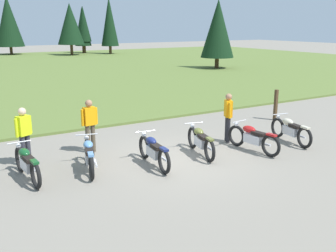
{
  "coord_description": "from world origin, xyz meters",
  "views": [
    {
      "loc": [
        -5.93,
        -9.3,
        3.89
      ],
      "look_at": [
        0.0,
        0.6,
        0.9
      ],
      "focal_mm": 41.94,
      "sensor_mm": 36.0,
      "label": 1
    }
  ],
  "objects_px": {
    "motorcycle_cream": "(290,130)",
    "trail_marker_post": "(276,105)",
    "motorcycle_olive": "(201,141)",
    "rider_in_hivis_vest": "(90,123)",
    "rider_near_row_end": "(24,133)",
    "motorcycle_british_green": "(27,163)",
    "rider_checking_bike": "(228,115)",
    "motorcycle_red": "(253,138)",
    "motorcycle_sky_blue": "(89,155)",
    "motorcycle_navy": "(154,151)"
  },
  "relations": [
    {
      "from": "motorcycle_olive",
      "to": "trail_marker_post",
      "type": "relative_size",
      "value": 1.61
    },
    {
      "from": "rider_checking_bike",
      "to": "trail_marker_post",
      "type": "distance_m",
      "value": 4.04
    },
    {
      "from": "motorcycle_navy",
      "to": "rider_checking_bike",
      "type": "distance_m",
      "value": 3.41
    },
    {
      "from": "motorcycle_british_green",
      "to": "motorcycle_sky_blue",
      "type": "height_order",
      "value": "same"
    },
    {
      "from": "motorcycle_navy",
      "to": "rider_near_row_end",
      "type": "distance_m",
      "value": 3.67
    },
    {
      "from": "trail_marker_post",
      "to": "rider_in_hivis_vest",
      "type": "bearing_deg",
      "value": -179.12
    },
    {
      "from": "motorcycle_british_green",
      "to": "motorcycle_red",
      "type": "distance_m",
      "value": 6.72
    },
    {
      "from": "motorcycle_red",
      "to": "motorcycle_sky_blue",
      "type": "bearing_deg",
      "value": 168.35
    },
    {
      "from": "motorcycle_sky_blue",
      "to": "motorcycle_red",
      "type": "bearing_deg",
      "value": -11.65
    },
    {
      "from": "motorcycle_red",
      "to": "motorcycle_olive",
      "type": "bearing_deg",
      "value": 160.13
    },
    {
      "from": "motorcycle_british_green",
      "to": "motorcycle_navy",
      "type": "height_order",
      "value": "same"
    },
    {
      "from": "motorcycle_sky_blue",
      "to": "motorcycle_navy",
      "type": "height_order",
      "value": "same"
    },
    {
      "from": "motorcycle_olive",
      "to": "motorcycle_cream",
      "type": "distance_m",
      "value": 3.41
    },
    {
      "from": "motorcycle_sky_blue",
      "to": "rider_near_row_end",
      "type": "height_order",
      "value": "rider_near_row_end"
    },
    {
      "from": "rider_checking_bike",
      "to": "rider_near_row_end",
      "type": "bearing_deg",
      "value": 169.74
    },
    {
      "from": "motorcycle_british_green",
      "to": "motorcycle_navy",
      "type": "xyz_separation_m",
      "value": [
        3.29,
        -0.76,
        0.0
      ]
    },
    {
      "from": "rider_near_row_end",
      "to": "trail_marker_post",
      "type": "bearing_deg",
      "value": 1.71
    },
    {
      "from": "rider_in_hivis_vest",
      "to": "rider_checking_bike",
      "type": "height_order",
      "value": "same"
    },
    {
      "from": "motorcycle_cream",
      "to": "rider_in_hivis_vest",
      "type": "height_order",
      "value": "rider_in_hivis_vest"
    },
    {
      "from": "rider_in_hivis_vest",
      "to": "motorcycle_british_green",
      "type": "bearing_deg",
      "value": -148.8
    },
    {
      "from": "rider_in_hivis_vest",
      "to": "trail_marker_post",
      "type": "relative_size",
      "value": 1.3
    },
    {
      "from": "motorcycle_sky_blue",
      "to": "motorcycle_olive",
      "type": "distance_m",
      "value": 3.44
    },
    {
      "from": "motorcycle_olive",
      "to": "rider_checking_bike",
      "type": "height_order",
      "value": "rider_checking_bike"
    },
    {
      "from": "motorcycle_red",
      "to": "rider_in_hivis_vest",
      "type": "xyz_separation_m",
      "value": [
        -4.42,
        2.54,
        0.51
      ]
    },
    {
      "from": "rider_checking_bike",
      "to": "trail_marker_post",
      "type": "relative_size",
      "value": 1.3
    },
    {
      "from": "motorcycle_sky_blue",
      "to": "trail_marker_post",
      "type": "height_order",
      "value": "trail_marker_post"
    },
    {
      "from": "motorcycle_olive",
      "to": "motorcycle_cream",
      "type": "relative_size",
      "value": 0.99
    },
    {
      "from": "motorcycle_olive",
      "to": "rider_in_hivis_vest",
      "type": "xyz_separation_m",
      "value": [
        -2.82,
        1.96,
        0.51
      ]
    },
    {
      "from": "motorcycle_red",
      "to": "trail_marker_post",
      "type": "xyz_separation_m",
      "value": [
        3.72,
        2.66,
        0.2
      ]
    },
    {
      "from": "rider_checking_bike",
      "to": "motorcycle_cream",
      "type": "bearing_deg",
      "value": -32.21
    },
    {
      "from": "rider_in_hivis_vest",
      "to": "motorcycle_sky_blue",
      "type": "bearing_deg",
      "value": -111.38
    },
    {
      "from": "motorcycle_olive",
      "to": "motorcycle_cream",
      "type": "bearing_deg",
      "value": -8.57
    },
    {
      "from": "rider_near_row_end",
      "to": "motorcycle_british_green",
      "type": "bearing_deg",
      "value": -99.93
    },
    {
      "from": "rider_in_hivis_vest",
      "to": "trail_marker_post",
      "type": "xyz_separation_m",
      "value": [
        8.14,
        0.12,
        -0.31
      ]
    },
    {
      "from": "rider_near_row_end",
      "to": "trail_marker_post",
      "type": "distance_m",
      "value": 10.14
    },
    {
      "from": "trail_marker_post",
      "to": "motorcycle_british_green",
      "type": "bearing_deg",
      "value": -172.01
    },
    {
      "from": "motorcycle_cream",
      "to": "rider_checking_bike",
      "type": "relative_size",
      "value": 1.25
    },
    {
      "from": "motorcycle_navy",
      "to": "rider_in_hivis_vest",
      "type": "height_order",
      "value": "rider_in_hivis_vest"
    },
    {
      "from": "motorcycle_cream",
      "to": "trail_marker_post",
      "type": "bearing_deg",
      "value": 52.97
    },
    {
      "from": "motorcycle_sky_blue",
      "to": "motorcycle_cream",
      "type": "bearing_deg",
      "value": -8.08
    },
    {
      "from": "rider_in_hivis_vest",
      "to": "rider_near_row_end",
      "type": "relative_size",
      "value": 1.0
    },
    {
      "from": "motorcycle_cream",
      "to": "rider_checking_bike",
      "type": "height_order",
      "value": "rider_checking_bike"
    },
    {
      "from": "motorcycle_sky_blue",
      "to": "rider_in_hivis_vest",
      "type": "height_order",
      "value": "rider_in_hivis_vest"
    },
    {
      "from": "motorcycle_sky_blue",
      "to": "motorcycle_red",
      "type": "relative_size",
      "value": 0.98
    },
    {
      "from": "motorcycle_olive",
      "to": "trail_marker_post",
      "type": "bearing_deg",
      "value": 21.37
    },
    {
      "from": "motorcycle_olive",
      "to": "rider_near_row_end",
      "type": "distance_m",
      "value": 5.15
    },
    {
      "from": "motorcycle_british_green",
      "to": "rider_checking_bike",
      "type": "height_order",
      "value": "rider_checking_bike"
    },
    {
      "from": "motorcycle_red",
      "to": "motorcycle_navy",
      "type": "bearing_deg",
      "value": 172.2
    },
    {
      "from": "motorcycle_navy",
      "to": "trail_marker_post",
      "type": "bearing_deg",
      "value": 17.41
    },
    {
      "from": "trail_marker_post",
      "to": "motorcycle_olive",
      "type": "bearing_deg",
      "value": -158.63
    }
  ]
}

